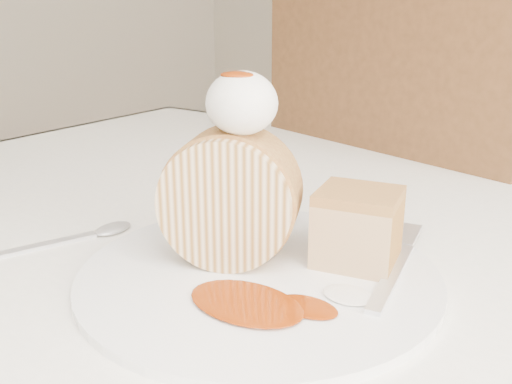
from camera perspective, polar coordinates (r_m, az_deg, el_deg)
The scene contains 10 objects.
table at distance 0.61m, azimuth 10.71°, elevation -12.66°, with size 1.40×0.90×0.75m.
chair_far at distance 1.09m, azimuth 15.34°, elevation -3.82°, with size 0.58×0.58×1.00m.
plate at distance 0.49m, azimuth 0.28°, elevation -8.28°, with size 0.30×0.30×0.01m, color white.
roulade_slice at distance 0.49m, azimuth -2.61°, elevation -0.62°, with size 0.11×0.11×0.06m, color beige.
cake_chunk at distance 0.50m, azimuth 10.09°, elevation -3.93°, with size 0.07×0.06×0.06m, color #A57F3E.
whipped_cream at distance 0.46m, azimuth -1.43°, elevation 8.88°, with size 0.06×0.06×0.05m, color white.
caramel_drizzle at distance 0.46m, azimuth -1.90°, elevation 12.42°, with size 0.03×0.02×0.01m, color #7C2705.
caramel_pool at distance 0.43m, azimuth -1.01°, elevation -10.98°, with size 0.09×0.06×0.00m, color #7C2705, non-canonical shape.
fork at distance 0.49m, azimuth 13.39°, elevation -8.20°, with size 0.02×0.18×0.00m, color silver.
spoon at distance 0.58m, azimuth -21.50°, elevation -5.24°, with size 0.02×0.15×0.00m, color silver.
Camera 1 is at (0.21, -0.28, 0.97)m, focal length 40.00 mm.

